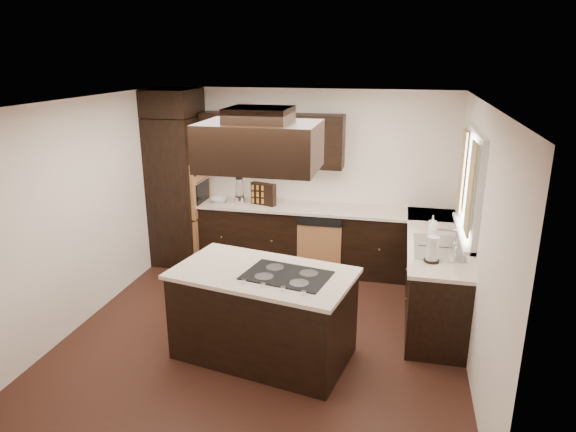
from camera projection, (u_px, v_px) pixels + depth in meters
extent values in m
cube|color=#4E291C|center=(268.00, 330.00, 5.75)|extent=(4.20, 4.20, 0.02)
cube|color=silver|center=(265.00, 100.00, 4.99)|extent=(4.20, 4.20, 0.02)
cube|color=white|center=(304.00, 178.00, 7.34)|extent=(4.20, 0.02, 2.50)
cube|color=white|center=(184.00, 320.00, 3.41)|extent=(4.20, 0.02, 2.50)
cube|color=white|center=(87.00, 210.00, 5.82)|extent=(0.02, 4.20, 2.50)
cube|color=white|center=(478.00, 238.00, 4.93)|extent=(0.02, 4.20, 2.50)
cube|color=black|center=(178.00, 191.00, 7.39)|extent=(0.65, 0.75, 2.12)
cube|color=#BD7B48|center=(201.00, 188.00, 7.30)|extent=(0.05, 0.62, 0.78)
cube|color=black|center=(302.00, 238.00, 7.29)|extent=(2.93, 0.60, 0.88)
cube|color=black|center=(433.00, 275.00, 6.08)|extent=(0.60, 2.40, 0.88)
cube|color=beige|center=(302.00, 208.00, 7.13)|extent=(2.93, 0.63, 0.04)
cube|color=beige|center=(435.00, 239.00, 5.94)|extent=(0.63, 2.40, 0.04)
cube|color=black|center=(272.00, 140.00, 7.09)|extent=(2.00, 0.34, 0.72)
cube|color=#BD7B48|center=(319.00, 250.00, 6.96)|extent=(0.60, 0.05, 0.72)
cube|color=silver|center=(471.00, 184.00, 5.33)|extent=(0.06, 1.32, 1.12)
cube|color=white|center=(474.00, 184.00, 5.33)|extent=(0.00, 1.20, 1.00)
cube|color=beige|center=(470.00, 189.00, 4.94)|extent=(0.02, 0.34, 0.90)
cube|color=beige|center=(462.00, 171.00, 5.72)|extent=(0.02, 0.34, 0.90)
cube|color=silver|center=(438.00, 247.00, 5.61)|extent=(0.52, 0.84, 0.01)
cube|color=black|center=(263.00, 316.00, 5.14)|extent=(1.83, 1.23, 0.88)
cube|color=beige|center=(263.00, 273.00, 5.00)|extent=(1.90, 1.30, 0.04)
cube|color=black|center=(287.00, 275.00, 4.89)|extent=(0.88, 0.67, 0.01)
cube|color=black|center=(260.00, 146.00, 4.57)|extent=(1.05, 0.72, 0.42)
cube|color=black|center=(259.00, 115.00, 4.48)|extent=(0.55, 0.50, 0.13)
cylinder|color=silver|center=(240.00, 200.00, 7.24)|extent=(0.15, 0.15, 0.10)
cone|color=silver|center=(240.00, 188.00, 7.19)|extent=(0.13, 0.13, 0.26)
cube|color=black|center=(263.00, 194.00, 7.17)|extent=(0.38, 0.21, 0.31)
imported|color=silver|center=(219.00, 200.00, 7.33)|extent=(0.28, 0.28, 0.06)
imported|color=silver|center=(433.00, 224.00, 6.05)|extent=(0.10, 0.10, 0.21)
cylinder|color=silver|center=(432.00, 249.00, 5.19)|extent=(0.16, 0.16, 0.27)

